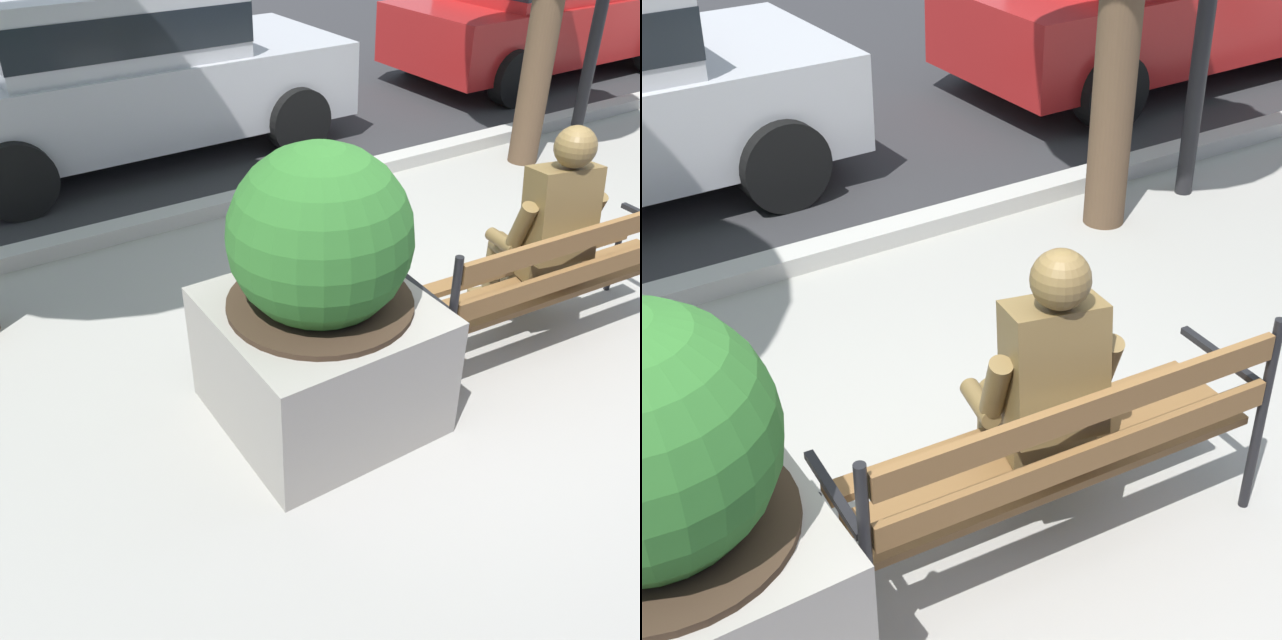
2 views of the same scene
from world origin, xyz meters
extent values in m
plane|color=#9E9B93|center=(0.00, 0.00, 0.00)|extent=(80.00, 80.00, 0.00)
cube|color=#2D2D30|center=(0.00, 7.50, 0.00)|extent=(60.00, 9.00, 0.01)
cube|color=#B2AFA8|center=(0.00, 2.90, 0.06)|extent=(60.00, 0.20, 0.12)
cube|color=brown|center=(0.12, 0.04, 0.45)|extent=(1.70, 0.22, 0.04)
cube|color=brown|center=(0.13, 0.22, 0.45)|extent=(1.70, 0.22, 0.04)
cube|color=brown|center=(0.14, 0.40, 0.45)|extent=(1.70, 0.22, 0.04)
cube|color=brown|center=(0.11, -0.05, 0.62)|extent=(1.70, 0.15, 0.11)
cube|color=brown|center=(0.11, -0.05, 0.84)|extent=(1.70, 0.15, 0.11)
cylinder|color=black|center=(-0.74, 0.48, 0.23)|extent=(0.04, 0.04, 0.45)
cylinder|color=black|center=(-0.77, 0.01, 0.47)|extent=(0.04, 0.04, 0.95)
cube|color=black|center=(-0.75, 0.28, 0.62)|extent=(0.07, 0.48, 0.03)
cylinder|color=black|center=(1.02, 0.36, 0.23)|extent=(0.04, 0.04, 0.45)
cube|color=brown|center=(0.15, 0.28, 0.56)|extent=(0.41, 0.39, 0.16)
cube|color=brown|center=(0.12, 0.18, 0.88)|extent=(0.42, 0.37, 0.55)
sphere|color=brown|center=(0.12, 0.17, 1.26)|extent=(0.22, 0.22, 0.22)
cylinder|color=brown|center=(-0.09, 0.25, 0.83)|extent=(0.13, 0.20, 0.29)
cylinder|color=brown|center=(-0.06, 0.39, 0.66)|extent=(0.14, 0.28, 0.10)
cylinder|color=brown|center=(0.34, 0.15, 0.83)|extent=(0.13, 0.20, 0.29)
cylinder|color=brown|center=(0.38, 0.28, 0.66)|extent=(0.14, 0.28, 0.10)
cylinder|color=brown|center=(0.09, 0.43, 0.52)|extent=(0.21, 0.38, 0.14)
cylinder|color=brown|center=(0.14, 0.61, 0.25)|extent=(0.11, 0.11, 0.50)
cube|color=brown|center=(0.15, 0.67, 0.04)|extent=(0.17, 0.26, 0.07)
cylinder|color=brown|center=(0.27, 0.39, 0.52)|extent=(0.21, 0.38, 0.14)
cylinder|color=brown|center=(0.31, 0.57, 0.25)|extent=(0.11, 0.11, 0.50)
cube|color=brown|center=(0.33, 0.62, 0.04)|extent=(0.17, 0.26, 0.07)
cube|color=brown|center=(0.46, 0.63, 0.08)|extent=(0.32, 0.24, 0.16)
cube|color=gray|center=(-1.33, 0.35, 0.35)|extent=(1.02, 1.02, 0.69)
cylinder|color=#38281C|center=(-1.33, 0.35, 0.71)|extent=(0.92, 0.92, 0.03)
sphere|color=#2D6B28|center=(-1.33, 0.35, 1.06)|extent=(0.88, 0.88, 0.88)
cylinder|color=brown|center=(2.27, 2.38, 1.35)|extent=(0.27, 0.27, 2.70)
cube|color=#B7B7BC|center=(-0.80, 4.56, 0.61)|extent=(4.13, 1.78, 0.70)
cube|color=#B7B7BC|center=(-0.95, 4.56, 1.26)|extent=(2.16, 1.60, 0.60)
cube|color=black|center=(-0.95, 4.56, 1.26)|extent=(2.17, 1.62, 0.33)
cylinder|color=black|center=(0.52, 5.44, 0.32)|extent=(0.64, 0.23, 0.64)
cylinder|color=black|center=(0.55, 3.74, 0.32)|extent=(0.64, 0.23, 0.64)
cylinder|color=black|center=(-2.12, 3.69, 0.32)|extent=(0.64, 0.23, 0.64)
cube|color=#B21E1E|center=(4.72, 4.56, 0.61)|extent=(4.13, 1.78, 0.70)
cylinder|color=black|center=(6.03, 5.44, 0.32)|extent=(0.64, 0.23, 0.64)
cylinder|color=black|center=(3.37, 5.39, 0.32)|extent=(0.64, 0.23, 0.64)
cylinder|color=black|center=(3.40, 3.69, 0.32)|extent=(0.64, 0.23, 0.64)
cylinder|color=black|center=(7.78, 5.39, 0.32)|extent=(0.64, 0.23, 0.64)
camera|label=1|loc=(-2.87, -2.10, 2.57)|focal=39.56mm
camera|label=2|loc=(-1.74, -2.10, 2.92)|focal=54.34mm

